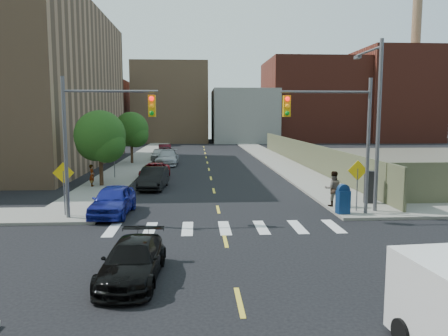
{
  "coord_description": "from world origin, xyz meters",
  "views": [
    {
      "loc": [
        -1.16,
        -15.5,
        5.15
      ],
      "look_at": [
        0.48,
        10.48,
        2.0
      ],
      "focal_mm": 35.0,
      "sensor_mm": 36.0,
      "label": 1
    }
  ],
  "objects": [
    {
      "name": "pedestrian_east",
      "position": [
        6.36,
        7.82,
        1.13
      ],
      "size": [
        1.03,
        0.85,
        1.95
      ],
      "primitive_type": "imported",
      "rotation": [
        0.0,
        0.0,
        3.02
      ],
      "color": "gray",
      "rests_on": "sidewalk_ne"
    },
    {
      "name": "tree_west_far",
      "position": [
        -8.0,
        31.05,
        3.48
      ],
      "size": [
        3.66,
        3.64,
        5.52
      ],
      "color": "#332114",
      "rests_on": "ground"
    },
    {
      "name": "parked_car_blue",
      "position": [
        -5.5,
        7.0,
        0.77
      ],
      "size": [
        2.04,
        4.61,
        1.54
      ],
      "primitive_type": "imported",
      "rotation": [
        0.0,
        0.0,
        -0.05
      ],
      "color": "navy",
      "rests_on": "ground"
    },
    {
      "name": "bg_bldg_west",
      "position": [
        -22.0,
        70.0,
        6.0
      ],
      "size": [
        14.0,
        18.0,
        12.0
      ],
      "primitive_type": "cube",
      "color": "#592319",
      "rests_on": "ground"
    },
    {
      "name": "parked_car_black",
      "position": [
        -4.2,
        15.13,
        0.76
      ],
      "size": [
        1.94,
        4.69,
        1.51
      ],
      "primitive_type": "imported",
      "rotation": [
        0.0,
        0.0,
        -0.07
      ],
      "color": "black",
      "rests_on": "ground"
    },
    {
      "name": "pedestrian_west",
      "position": [
        -8.56,
        15.59,
        0.92
      ],
      "size": [
        0.44,
        0.61,
        1.55
      ],
      "primitive_type": "imported",
      "rotation": [
        0.0,
        0.0,
        1.71
      ],
      "color": "gray",
      "rests_on": "sidewalk_nw"
    },
    {
      "name": "bg_bldg_fareast",
      "position": [
        38.0,
        70.0,
        9.0
      ],
      "size": [
        14.0,
        16.0,
        18.0
      ],
      "primitive_type": "cube",
      "color": "#592319",
      "rests_on": "ground"
    },
    {
      "name": "warn_sign_ne",
      "position": [
        7.2,
        6.5,
        1.99
      ],
      "size": [
        1.06,
        0.06,
        2.83
      ],
      "color": "#59595E",
      "rests_on": "ground"
    },
    {
      "name": "bg_bldg_midwest",
      "position": [
        -6.0,
        72.0,
        7.5
      ],
      "size": [
        14.0,
        16.0,
        15.0
      ],
      "primitive_type": "cube",
      "color": "#8C6B4C",
      "rests_on": "ground"
    },
    {
      "name": "warn_sign_nw",
      "position": [
        -7.8,
        6.5,
        1.99
      ],
      "size": [
        1.06,
        0.06,
        2.83
      ],
      "color": "#59595E",
      "rests_on": "ground"
    },
    {
      "name": "parked_car_maroon",
      "position": [
        -5.21,
        40.29,
        0.74
      ],
      "size": [
        1.9,
        4.58,
        1.47
      ],
      "primitive_type": "imported",
      "rotation": [
        0.0,
        0.0,
        0.08
      ],
      "color": "#3F0C14",
      "rests_on": "ground"
    },
    {
      "name": "black_sedan",
      "position": [
        -3.18,
        -2.15,
        0.62
      ],
      "size": [
        1.96,
        4.36,
        1.24
      ],
      "primitive_type": "imported",
      "rotation": [
        0.0,
        0.0,
        -0.05
      ],
      "color": "black",
      "rests_on": "ground"
    },
    {
      "name": "streetlight_ne",
      "position": [
        8.2,
        6.9,
        5.22
      ],
      "size": [
        0.25,
        3.7,
        9.0
      ],
      "color": "#59595E",
      "rests_on": "ground"
    },
    {
      "name": "sidewalk_nw",
      "position": [
        -7.75,
        41.5,
        0.07
      ],
      "size": [
        3.5,
        73.0,
        0.15
      ],
      "primitive_type": "cube",
      "color": "gray",
      "rests_on": "ground"
    },
    {
      "name": "warn_sign_midwest",
      "position": [
        -7.8,
        20.0,
        1.99
      ],
      "size": [
        1.06,
        0.06,
        2.83
      ],
      "color": "#59595E",
      "rests_on": "ground"
    },
    {
      "name": "sidewalk_ne",
      "position": [
        7.75,
        41.5,
        0.07
      ],
      "size": [
        3.5,
        73.0,
        0.15
      ],
      "primitive_type": "cube",
      "color": "gray",
      "rests_on": "ground"
    },
    {
      "name": "signal_nw",
      "position": [
        -5.98,
        6.0,
        4.53
      ],
      "size": [
        4.59,
        0.3,
        7.0
      ],
      "color": "#59595E",
      "rests_on": "ground"
    },
    {
      "name": "bg_bldg_east",
      "position": [
        22.0,
        72.0,
        8.0
      ],
      "size": [
        18.0,
        18.0,
        16.0
      ],
      "primitive_type": "cube",
      "color": "#592319",
      "rests_on": "ground"
    },
    {
      "name": "tree_west_near",
      "position": [
        -8.0,
        16.05,
        3.48
      ],
      "size": [
        3.66,
        3.64,
        5.52
      ],
      "color": "#332114",
      "rests_on": "ground"
    },
    {
      "name": "smokestack",
      "position": [
        42.0,
        70.0,
        14.0
      ],
      "size": [
        1.8,
        1.8,
        28.0
      ],
      "primitive_type": "cylinder",
      "color": "#8C6B4C",
      "rests_on": "ground"
    },
    {
      "name": "payphone",
      "position": [
        8.69,
        8.58,
        1.07
      ],
      "size": [
        0.65,
        0.59,
        1.85
      ],
      "primitive_type": "cube",
      "rotation": [
        0.0,
        0.0,
        -0.28
      ],
      "color": "black",
      "rests_on": "sidewalk_ne"
    },
    {
      "name": "signal_ne",
      "position": [
        5.98,
        6.0,
        4.53
      ],
      "size": [
        4.59,
        0.3,
        7.0
      ],
      "color": "#59595E",
      "rests_on": "ground"
    },
    {
      "name": "ground",
      "position": [
        0.0,
        0.0,
        0.0
      ],
      "size": [
        160.0,
        160.0,
        0.0
      ],
      "primitive_type": "plane",
      "color": "black",
      "rests_on": "ground"
    },
    {
      "name": "parked_car_grey",
      "position": [
        -5.12,
        37.89,
        0.64
      ],
      "size": [
        2.47,
        4.76,
        1.28
      ],
      "primitive_type": "imported",
      "rotation": [
        0.0,
        0.0,
        -0.08
      ],
      "color": "black",
      "rests_on": "ground"
    },
    {
      "name": "parked_car_silver",
      "position": [
        -4.2,
        29.82,
        0.77
      ],
      "size": [
        2.26,
        5.37,
        1.55
      ],
      "primitive_type": "imported",
      "rotation": [
        0.0,
        0.0,
        -0.02
      ],
      "color": "#9FA1A7",
      "rests_on": "ground"
    },
    {
      "name": "fence_north",
      "position": [
        9.6,
        28.0,
        1.25
      ],
      "size": [
        0.12,
        44.0,
        2.5
      ],
      "primitive_type": "cube",
      "color": "#5D5D41",
      "rests_on": "ground"
    },
    {
      "name": "parked_car_white",
      "position": [
        -5.5,
        34.62,
        0.71
      ],
      "size": [
        1.79,
        4.2,
        1.41
      ],
      "primitive_type": "imported",
      "rotation": [
        0.0,
        0.0,
        0.03
      ],
      "color": "#B5B5B5",
      "rests_on": "ground"
    },
    {
      "name": "bg_bldg_center",
      "position": [
        8.0,
        70.0,
        5.0
      ],
      "size": [
        12.0,
        16.0,
        10.0
      ],
      "primitive_type": "cube",
      "color": "gray",
      "rests_on": "ground"
    },
    {
      "name": "parked_car_red",
      "position": [
        -4.55,
        19.87,
        0.66
      ],
      "size": [
        2.25,
        4.76,
        1.31
      ],
      "primitive_type": "imported",
      "rotation": [
        0.0,
        0.0,
        -0.02
      ],
      "color": "maroon",
      "rests_on": "ground"
    },
    {
      "name": "mailbox",
      "position": [
        6.3,
        6.0,
        0.89
      ],
      "size": [
        0.68,
        0.55,
        1.52
      ],
      "rotation": [
        0.0,
        0.0,
        0.13
      ],
      "color": "navy",
      "rests_on": "sidewalk_ne"
    }
  ]
}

